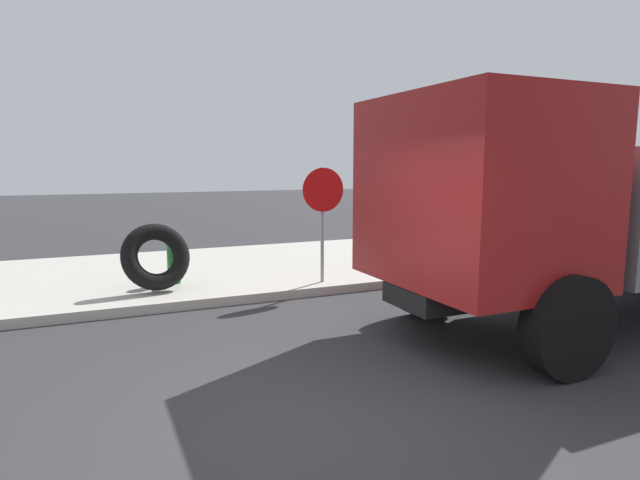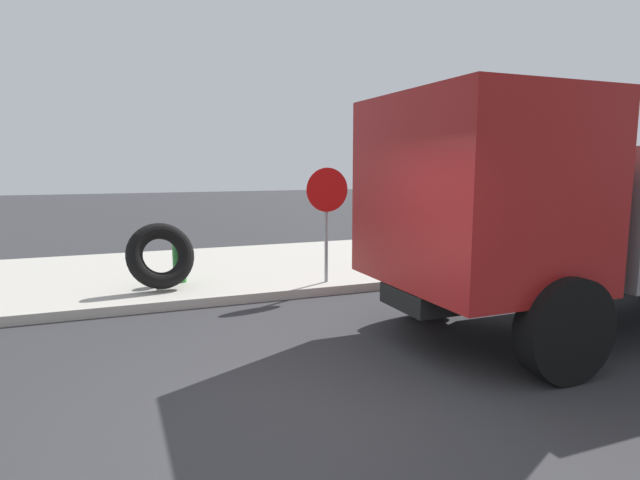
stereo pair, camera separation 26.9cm
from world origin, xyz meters
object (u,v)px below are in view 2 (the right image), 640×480
Objects in this scene: dump_truck_gray at (613,209)px; loose_tire at (161,256)px; stop_sign at (327,204)px; fire_hydrant at (179,257)px.

loose_tire is at bearing 146.19° from dump_truck_gray.
stop_sign is 0.29× the size of dump_truck_gray.
dump_truck_gray is at bearing -48.75° from stop_sign.
fire_hydrant is at bearing 141.37° from dump_truck_gray.
loose_tire is 2.92m from stop_sign.
loose_tire is at bearing 169.67° from stop_sign.
dump_truck_gray is at bearing -38.63° from fire_hydrant.
dump_truck_gray reaches higher than fire_hydrant.
fire_hydrant is 0.43× the size of stop_sign.
loose_tire is at bearing -127.35° from fire_hydrant.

